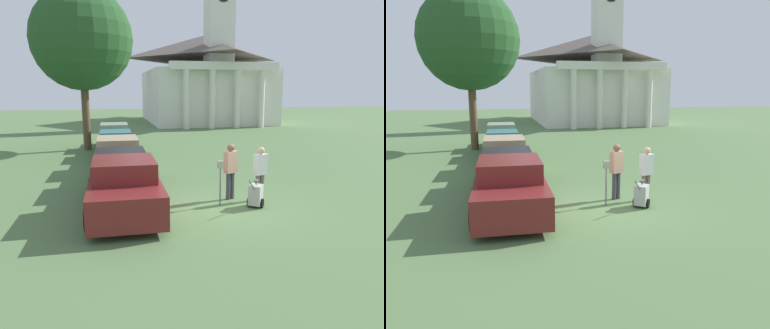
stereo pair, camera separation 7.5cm
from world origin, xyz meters
TOP-DOWN VIEW (x-y plane):
  - ground_plane at (0.00, 0.00)m, footprint 120.00×120.00m
  - parked_car_maroon at (-2.79, 0.13)m, footprint 2.14×4.74m
  - parked_car_black at (-2.79, 2.83)m, footprint 2.14×4.78m
  - parked_car_tan at (-2.79, 5.95)m, footprint 2.13×5.20m
  - parked_car_teal at (-2.79, 9.42)m, footprint 1.98×5.16m
  - parked_car_sage at (-2.79, 12.33)m, footprint 1.99×5.06m
  - parking_meter at (0.08, 0.10)m, footprint 0.18×0.09m
  - person_worker at (0.61, 0.71)m, footprint 0.47×0.37m
  - person_supervisor at (1.51, 0.41)m, footprint 0.46×0.33m
  - equipment_cart at (1.09, -0.28)m, footprint 0.75×0.90m
  - church at (7.40, 30.55)m, footprint 12.24×16.49m
  - shade_tree at (-4.37, 12.32)m, footprint 5.71×5.71m

SIDE VIEW (x-z plane):
  - ground_plane at x=0.00m, z-range 0.00..0.00m
  - equipment_cart at x=1.09m, z-range -0.11..0.89m
  - parked_car_black at x=-2.79m, z-range -0.04..1.38m
  - parked_car_teal at x=-2.79m, z-range -0.03..1.37m
  - parked_car_tan at x=-2.79m, z-range -0.05..1.43m
  - parked_car_sage at x=-2.79m, z-range -0.06..1.47m
  - parked_car_maroon at x=-2.79m, z-range -0.06..1.53m
  - parking_meter at x=0.08m, z-range 0.27..1.67m
  - person_supervisor at x=1.51m, z-range 0.12..1.85m
  - person_worker at x=0.61m, z-range 0.14..1.95m
  - church at x=7.40m, z-range -5.13..14.94m
  - shade_tree at x=-4.37m, z-range 1.70..10.86m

